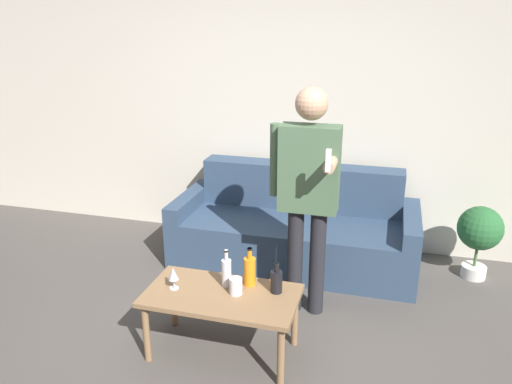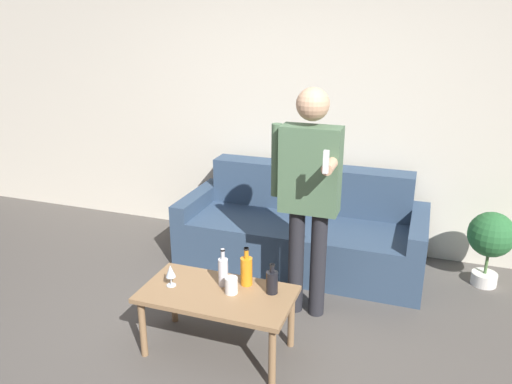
{
  "view_description": "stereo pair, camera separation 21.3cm",
  "coord_description": "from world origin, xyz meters",
  "px_view_note": "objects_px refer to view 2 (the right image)",
  "views": [
    {
      "loc": [
        0.95,
        -2.14,
        2.04
      ],
      "look_at": [
        0.11,
        0.88,
        0.95
      ],
      "focal_mm": 35.0,
      "sensor_mm": 36.0,
      "label": 1
    },
    {
      "loc": [
        1.15,
        -2.08,
        2.04
      ],
      "look_at": [
        0.11,
        0.88,
        0.95
      ],
      "focal_mm": 35.0,
      "sensor_mm": 36.0,
      "label": 2
    }
  ],
  "objects_px": {
    "couch": "(302,231)",
    "bottle_orange": "(272,281)",
    "coffee_table": "(217,300)",
    "person_standing_front": "(309,187)"
  },
  "relations": [
    {
      "from": "couch",
      "to": "bottle_orange",
      "type": "distance_m",
      "value": 1.33
    },
    {
      "from": "couch",
      "to": "coffee_table",
      "type": "distance_m",
      "value": 1.43
    },
    {
      "from": "couch",
      "to": "person_standing_front",
      "type": "height_order",
      "value": "person_standing_front"
    },
    {
      "from": "coffee_table",
      "to": "person_standing_front",
      "type": "distance_m",
      "value": 0.96
    },
    {
      "from": "coffee_table",
      "to": "bottle_orange",
      "type": "xyz_separation_m",
      "value": [
        0.32,
        0.11,
        0.13
      ]
    },
    {
      "from": "couch",
      "to": "coffee_table",
      "type": "relative_size",
      "value": 2.16
    },
    {
      "from": "couch",
      "to": "person_standing_front",
      "type": "distance_m",
      "value": 1.06
    },
    {
      "from": "coffee_table",
      "to": "bottle_orange",
      "type": "distance_m",
      "value": 0.37
    },
    {
      "from": "bottle_orange",
      "to": "couch",
      "type": "bearing_deg",
      "value": 95.99
    },
    {
      "from": "bottle_orange",
      "to": "coffee_table",
      "type": "bearing_deg",
      "value": -161.17
    }
  ]
}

